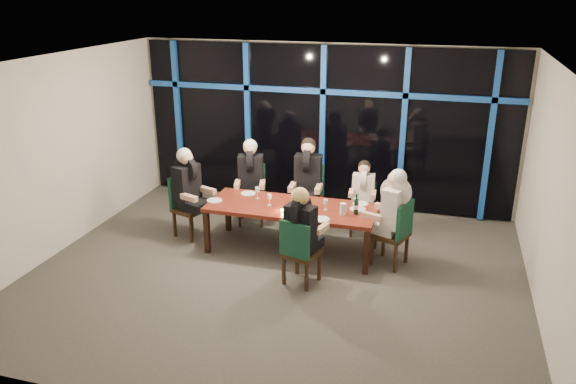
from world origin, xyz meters
name	(u,v)px	position (x,y,z in m)	size (l,w,h in m)	color
room	(276,138)	(0.00, 0.00, 2.02)	(7.04, 7.00, 3.02)	#504C47
window_wall	(324,124)	(0.01, 2.93, 1.55)	(6.86, 0.43, 2.94)	black
dining_table	(292,210)	(0.00, 0.80, 0.68)	(2.60, 1.00, 0.75)	maroon
chair_far_left	(251,190)	(-1.00, 1.74, 0.57)	(0.58, 0.58, 1.02)	#311F10
chair_far_mid	(308,192)	(0.00, 1.86, 0.60)	(0.53, 0.53, 1.07)	#311F10
chair_far_right	(363,205)	(0.95, 1.80, 0.49)	(0.44, 0.44, 0.87)	#311F10
chair_end_left	(186,203)	(-1.84, 0.89, 0.57)	(0.61, 0.61, 1.03)	#311F10
chair_end_right	(396,230)	(1.62, 0.73, 0.57)	(0.61, 0.61, 1.03)	#311F10
chair_near_mid	(299,249)	(0.39, -0.23, 0.55)	(0.56, 0.56, 0.98)	#311F10
diner_far_left	(251,170)	(-0.97, 1.66, 0.98)	(0.59, 0.69, 1.00)	black
diner_far_mid	(308,171)	(0.01, 1.77, 1.02)	(0.55, 0.68, 1.04)	black
diner_far_right	(363,187)	(0.96, 1.73, 0.83)	(0.45, 0.56, 0.85)	silver
diner_end_left	(188,180)	(-1.75, 0.86, 0.98)	(0.70, 0.62, 1.00)	black
diner_end_right	(393,203)	(1.53, 0.75, 0.98)	(0.70, 0.62, 1.00)	silver
diner_near_mid	(302,221)	(0.41, -0.15, 0.93)	(0.56, 0.66, 0.95)	black
plate_far_left	(248,193)	(-0.82, 1.12, 0.76)	(0.24, 0.24, 0.01)	white
plate_far_mid	(302,197)	(0.05, 1.20, 0.76)	(0.24, 0.24, 0.01)	white
plate_far_right	(360,204)	(1.01, 1.17, 0.76)	(0.24, 0.24, 0.01)	white
plate_end_left	(215,200)	(-1.22, 0.67, 0.76)	(0.24, 0.24, 0.01)	white
plate_end_right	(358,209)	(1.00, 0.94, 0.76)	(0.24, 0.24, 0.01)	white
plate_near_mid	(321,219)	(0.56, 0.40, 0.76)	(0.24, 0.24, 0.01)	white
wine_bottle	(356,206)	(1.00, 0.75, 0.87)	(0.07, 0.07, 0.31)	black
water_pitcher	(343,209)	(0.82, 0.68, 0.84)	(0.11, 0.10, 0.18)	silver
tea_light	(282,210)	(-0.08, 0.55, 0.77)	(0.05, 0.05, 0.03)	#FFA34C
wine_glass_a	(269,197)	(-0.34, 0.74, 0.88)	(0.07, 0.07, 0.18)	silver
wine_glass_b	(294,195)	(0.00, 0.89, 0.89)	(0.07, 0.07, 0.19)	silver
wine_glass_c	(325,202)	(0.53, 0.79, 0.87)	(0.06, 0.06, 0.17)	silver
wine_glass_d	(257,190)	(-0.61, 0.97, 0.88)	(0.07, 0.07, 0.18)	silver
wine_glass_e	(356,201)	(0.96, 1.00, 0.86)	(0.06, 0.06, 0.16)	silver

